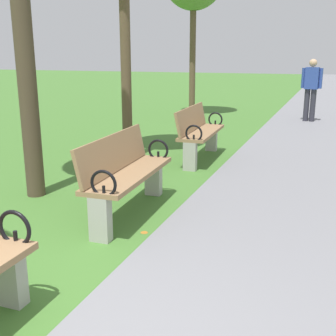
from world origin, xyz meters
name	(u,v)px	position (x,y,z in m)	size (l,w,h in m)	color
paved_walkway	(327,97)	(1.35, 18.00, 0.01)	(2.70, 44.00, 0.02)	slate
park_bench_2	(126,173)	(-0.50, 2.66, 0.49)	(0.55, 1.62, 0.90)	#93704C
park_bench_3	(199,132)	(-0.50, 5.43, 0.49)	(0.54, 1.62, 0.90)	#93704C
pedestrian_walking	(311,87)	(1.01, 10.52, 0.93)	(0.53, 0.24, 1.62)	#2D2D38
scattered_leaves	(161,185)	(-0.55, 3.79, 0.01)	(4.46, 9.72, 0.02)	gold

